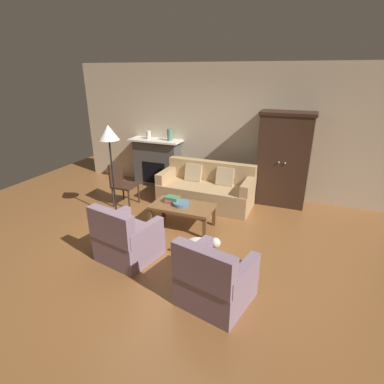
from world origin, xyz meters
name	(u,v)px	position (x,y,z in m)	size (l,w,h in m)	color
ground_plane	(176,240)	(0.00, 0.00, 0.00)	(9.60, 9.60, 0.00)	brown
back_wall	(222,130)	(0.00, 2.55, 1.40)	(7.20, 0.10, 2.80)	beige
fireplace	(157,162)	(-1.55, 2.30, 0.57)	(1.26, 0.48, 1.12)	#4C4947
armoire	(283,159)	(1.40, 2.22, 0.95)	(1.06, 0.57, 1.90)	#382319
couch	(206,190)	(-0.02, 1.59, 0.32)	(1.93, 0.88, 0.86)	tan
coffee_table	(182,208)	(-0.08, 0.47, 0.37)	(1.10, 0.60, 0.42)	brown
fruit_bowl	(181,204)	(-0.11, 0.48, 0.45)	(0.30, 0.30, 0.06)	slate
book_stack	(172,199)	(-0.31, 0.53, 0.48)	(0.26, 0.20, 0.11)	#B73833
mantel_vase_cream	(148,135)	(-1.73, 2.28, 1.21)	(0.11, 0.11, 0.19)	beige
mantel_vase_jade	(170,135)	(-1.17, 2.28, 1.26)	(0.13, 0.13, 0.27)	slate
armchair_near_left	(127,240)	(-0.46, -0.75, 0.32)	(0.90, 0.91, 0.88)	gray
armchair_near_right	(215,280)	(1.03, -1.16, 0.32)	(0.92, 0.92, 0.88)	gray
side_chair_wooden	(121,181)	(-1.65, 0.93, 0.51)	(0.45, 0.45, 0.90)	#382319
floor_lamp	(109,138)	(-1.40, 0.34, 1.53)	(0.36, 0.36, 1.77)	black
dog	(201,245)	(0.58, -0.37, 0.25)	(0.57, 0.26, 0.39)	beige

